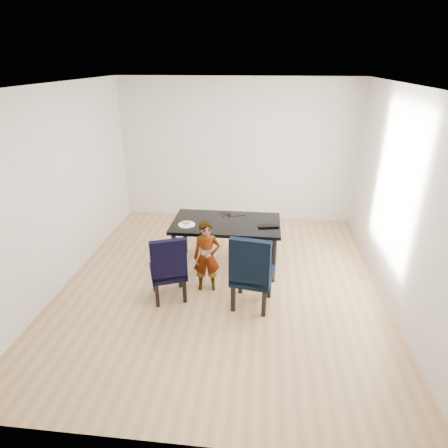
# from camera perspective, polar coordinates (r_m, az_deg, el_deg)

# --- Properties ---
(floor) EXTENTS (4.50, 5.00, 0.01)m
(floor) POSITION_cam_1_polar(r_m,az_deg,el_deg) (5.49, -0.23, -9.03)
(floor) COLOR tan
(floor) RESTS_ON ground
(ceiling) EXTENTS (4.50, 5.00, 0.01)m
(ceiling) POSITION_cam_1_polar(r_m,az_deg,el_deg) (4.61, -0.29, 20.48)
(ceiling) COLOR white
(ceiling) RESTS_ON wall_back
(wall_back) EXTENTS (4.50, 0.01, 2.70)m
(wall_back) POSITION_cam_1_polar(r_m,az_deg,el_deg) (7.29, 2.01, 10.98)
(wall_back) COLOR silver
(wall_back) RESTS_ON ground
(wall_front) EXTENTS (4.50, 0.01, 2.70)m
(wall_front) POSITION_cam_1_polar(r_m,az_deg,el_deg) (2.69, -6.47, -13.67)
(wall_front) COLOR silver
(wall_front) RESTS_ON ground
(wall_left) EXTENTS (0.01, 5.00, 2.70)m
(wall_left) POSITION_cam_1_polar(r_m,az_deg,el_deg) (5.60, -23.95, 4.88)
(wall_left) COLOR silver
(wall_left) RESTS_ON ground
(wall_right) EXTENTS (0.01, 5.00, 2.70)m
(wall_right) POSITION_cam_1_polar(r_m,az_deg,el_deg) (5.16, 25.53, 3.07)
(wall_right) COLOR silver
(wall_right) RESTS_ON ground
(dining_table) EXTENTS (1.60, 0.90, 0.75)m
(dining_table) POSITION_cam_1_polar(r_m,az_deg,el_deg) (5.73, 0.33, -3.13)
(dining_table) COLOR black
(dining_table) RESTS_ON floor
(chair_left) EXTENTS (0.60, 0.61, 0.94)m
(chair_left) POSITION_cam_1_polar(r_m,az_deg,el_deg) (5.02, -8.58, -6.37)
(chair_left) COLOR black
(chair_left) RESTS_ON floor
(chair_right) EXTENTS (0.58, 0.59, 1.04)m
(chair_right) POSITION_cam_1_polar(r_m,az_deg,el_deg) (4.81, 4.37, -6.94)
(chair_right) COLOR black
(chair_right) RESTS_ON floor
(child) EXTENTS (0.40, 0.29, 1.01)m
(child) POSITION_cam_1_polar(r_m,az_deg,el_deg) (5.12, -2.64, -5.02)
(child) COLOR #F44D14
(child) RESTS_ON floor
(plate) EXTENTS (0.32, 0.32, 0.01)m
(plate) POSITION_cam_1_polar(r_m,az_deg,el_deg) (5.49, -5.71, -0.09)
(plate) COLOR white
(plate) RESTS_ON dining_table
(sandwich) EXTENTS (0.14, 0.07, 0.05)m
(sandwich) POSITION_cam_1_polar(r_m,az_deg,el_deg) (5.49, -5.76, 0.26)
(sandwich) COLOR #B39540
(sandwich) RESTS_ON plate
(laptop) EXTENTS (0.34, 0.26, 0.02)m
(laptop) POSITION_cam_1_polar(r_m,az_deg,el_deg) (5.49, 6.71, -0.09)
(laptop) COLOR black
(laptop) RESTS_ON dining_table
(cable_tangle) EXTENTS (0.17, 0.17, 0.01)m
(cable_tangle) POSITION_cam_1_polar(r_m,az_deg,el_deg) (5.78, 0.43, 1.26)
(cable_tangle) COLOR black
(cable_tangle) RESTS_ON dining_table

